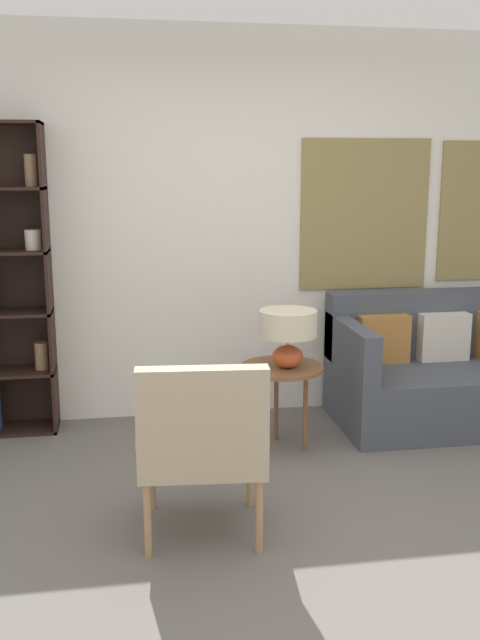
{
  "coord_description": "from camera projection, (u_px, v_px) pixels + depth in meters",
  "views": [
    {
      "loc": [
        -0.68,
        -2.95,
        1.76
      ],
      "look_at": [
        -0.03,
        1.01,
        0.9
      ],
      "focal_mm": 40.0,
      "sensor_mm": 36.0,
      "label": 1
    }
  ],
  "objects": [
    {
      "name": "table_lamp",
      "position": [
        288.0,
        330.0,
        4.36
      ],
      "size": [
        0.36,
        0.36,
        0.36
      ],
      "color": "#C65128",
      "rests_on": "side_table"
    },
    {
      "name": "armchair",
      "position": [
        202.0,
        437.0,
        3.33
      ],
      "size": [
        0.64,
        0.6,
        0.9
      ],
      "color": "tan",
      "rests_on": "ground_plane"
    },
    {
      "name": "couch",
      "position": [
        449.0,
        373.0,
        5.03
      ],
      "size": [
        1.62,
        0.87,
        0.89
      ],
      "color": "#474C56",
      "rests_on": "ground_plane"
    },
    {
      "name": "wall_back",
      "position": [
        227.0,
        227.0,
        5.01
      ],
      "size": [
        6.4,
        0.08,
        2.7
      ],
      "color": "white",
      "rests_on": "ground_plane"
    },
    {
      "name": "ground_plane",
      "position": [
        281.0,
        553.0,
        3.33
      ],
      "size": [
        14.0,
        14.0,
        0.0
      ],
      "primitive_type": "plane",
      "color": "#66605B"
    },
    {
      "name": "side_table",
      "position": [
        282.0,
        375.0,
        4.46
      ],
      "size": [
        0.52,
        0.52,
        0.55
      ],
      "color": "brown",
      "rests_on": "ground_plane"
    }
  ]
}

